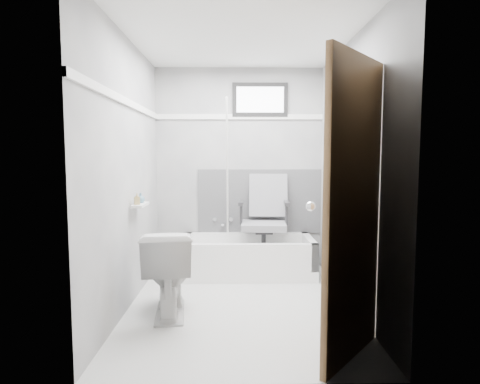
{
  "coord_description": "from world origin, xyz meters",
  "views": [
    {
      "loc": [
        -0.04,
        -3.57,
        1.36
      ],
      "look_at": [
        0.0,
        0.35,
        1.0
      ],
      "focal_mm": 30.0,
      "sensor_mm": 36.0,
      "label": 1
    }
  ],
  "objects_px": {
    "door": "(412,217)",
    "soap_bottle_b": "(141,198)",
    "soap_bottle_a": "(137,199)",
    "bathtub": "(247,256)",
    "toilet": "(169,272)",
    "office_chair": "(264,219)"
  },
  "relations": [
    {
      "from": "soap_bottle_b",
      "to": "door",
      "type": "bearing_deg",
      "value": -37.58
    },
    {
      "from": "soap_bottle_a",
      "to": "toilet",
      "type": "bearing_deg",
      "value": -39.15
    },
    {
      "from": "office_chair",
      "to": "soap_bottle_a",
      "type": "height_order",
      "value": "office_chair"
    },
    {
      "from": "bathtub",
      "to": "soap_bottle_b",
      "type": "bearing_deg",
      "value": -144.63
    },
    {
      "from": "door",
      "to": "soap_bottle_b",
      "type": "xyz_separation_m",
      "value": [
        -1.92,
        1.48,
        -0.04
      ]
    },
    {
      "from": "toilet",
      "to": "door",
      "type": "relative_size",
      "value": 0.37
    },
    {
      "from": "soap_bottle_b",
      "to": "bathtub",
      "type": "bearing_deg",
      "value": 35.37
    },
    {
      "from": "soap_bottle_a",
      "to": "door",
      "type": "bearing_deg",
      "value": -34.87
    },
    {
      "from": "bathtub",
      "to": "soap_bottle_b",
      "type": "relative_size",
      "value": 15.14
    },
    {
      "from": "door",
      "to": "soap_bottle_a",
      "type": "height_order",
      "value": "door"
    },
    {
      "from": "office_chair",
      "to": "soap_bottle_b",
      "type": "xyz_separation_m",
      "value": [
        -1.22,
        -0.78,
        0.33
      ]
    },
    {
      "from": "toilet",
      "to": "door",
      "type": "bearing_deg",
      "value": 139.46
    },
    {
      "from": "bathtub",
      "to": "door",
      "type": "bearing_deg",
      "value": -68.1
    },
    {
      "from": "door",
      "to": "soap_bottle_b",
      "type": "bearing_deg",
      "value": 142.42
    },
    {
      "from": "bathtub",
      "to": "toilet",
      "type": "bearing_deg",
      "value": -122.14
    },
    {
      "from": "door",
      "to": "soap_bottle_a",
      "type": "bearing_deg",
      "value": 145.13
    },
    {
      "from": "bathtub",
      "to": "toilet",
      "type": "height_order",
      "value": "toilet"
    },
    {
      "from": "bathtub",
      "to": "office_chair",
      "type": "distance_m",
      "value": 0.47
    },
    {
      "from": "door",
      "to": "soap_bottle_b",
      "type": "relative_size",
      "value": 20.18
    },
    {
      "from": "door",
      "to": "soap_bottle_a",
      "type": "xyz_separation_m",
      "value": [
        -1.92,
        1.34,
        -0.03
      ]
    },
    {
      "from": "soap_bottle_a",
      "to": "soap_bottle_b",
      "type": "xyz_separation_m",
      "value": [
        0.0,
        0.14,
        -0.01
      ]
    },
    {
      "from": "bathtub",
      "to": "soap_bottle_a",
      "type": "xyz_separation_m",
      "value": [
        -1.03,
        -0.87,
        0.76
      ]
    }
  ]
}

